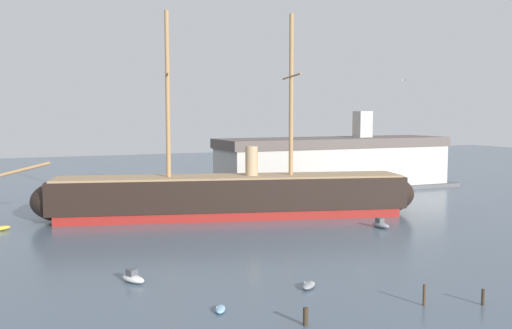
{
  "coord_description": "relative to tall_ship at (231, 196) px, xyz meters",
  "views": [
    {
      "loc": [
        -27.16,
        -29.37,
        16.39
      ],
      "look_at": [
        1.42,
        35.8,
        10.04
      ],
      "focal_mm": 39.82,
      "sensor_mm": 36.0,
      "label": 1
    }
  ],
  "objects": [
    {
      "name": "motorboat_mid_left",
      "position": [
        -21.48,
        -29.01,
        -3.0
      ],
      "size": [
        2.45,
        3.26,
        1.27
      ],
      "color": "silver",
      "rests_on": "ground"
    },
    {
      "name": "dinghy_near_centre",
      "position": [
        -6.66,
        -37.55,
        -3.16
      ],
      "size": [
        2.46,
        2.39,
        0.57
      ],
      "color": "gray",
      "rests_on": "ground"
    },
    {
      "name": "motorboat_alongside_stern",
      "position": [
        16.8,
        -16.58,
        -2.96
      ],
      "size": [
        1.61,
        3.39,
        1.39
      ],
      "color": "gray",
      "rests_on": "ground"
    },
    {
      "name": "mooring_piling_right_pair",
      "position": [
        4.76,
        -47.75,
        -2.74
      ],
      "size": [
        0.29,
        0.29,
        1.4
      ],
      "primitive_type": "cylinder",
      "color": "#382B1E",
      "rests_on": "ground"
    },
    {
      "name": "mooring_piling_nearest",
      "position": [
        0.02,
        -45.84,
        -2.53
      ],
      "size": [
        0.26,
        0.26,
        1.84
      ],
      "primitive_type": "cylinder",
      "color": "#423323",
      "rests_on": "ground"
    },
    {
      "name": "dinghy_foreground_left",
      "position": [
        -16.51,
        -40.23,
        -3.22
      ],
      "size": [
        1.55,
        2.07,
        0.45
      ],
      "color": "#7FB2D6",
      "rests_on": "ground"
    },
    {
      "name": "tall_ship",
      "position": [
        0.0,
        0.0,
        0.0
      ],
      "size": [
        65.42,
        23.2,
        32.12
      ],
      "color": "maroon",
      "rests_on": "ground"
    },
    {
      "name": "mooring_piling_left_pair",
      "position": [
        -11.48,
        -45.76,
        -2.74
      ],
      "size": [
        0.42,
        0.42,
        1.41
      ],
      "primitive_type": "cylinder",
      "color": "#382B1E",
      "rests_on": "ground"
    },
    {
      "name": "motorboat_distant_centre",
      "position": [
        -4.82,
        7.71,
        -2.89
      ],
      "size": [
        3.89,
        1.87,
        1.59
      ],
      "color": "#7FB2D6",
      "rests_on": "ground"
    },
    {
      "name": "seagull_in_flight",
      "position": [
        4.42,
        -36.6,
        16.33
      ],
      "size": [
        0.61,
        1.03,
        0.13
      ],
      "color": "silver"
    },
    {
      "name": "dockside_warehouse_right",
      "position": [
        33.18,
        22.95,
        2.15
      ],
      "size": [
        56.38,
        16.59,
        17.01
      ],
      "color": "#565659",
      "rests_on": "ground"
    }
  ]
}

